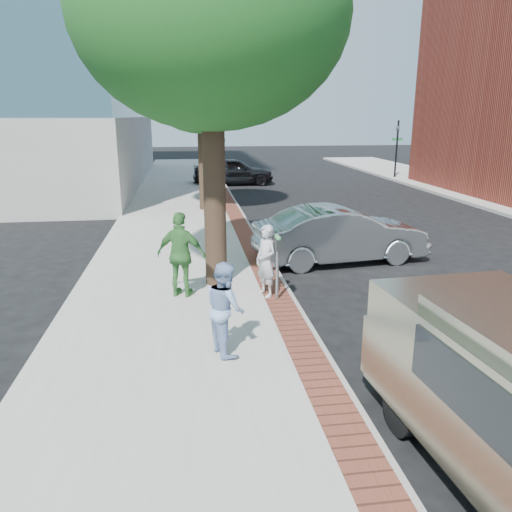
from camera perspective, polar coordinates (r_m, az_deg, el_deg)
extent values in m
plane|color=black|center=(10.64, -0.61, -6.94)|extent=(120.00, 120.00, 0.00)
cube|color=#9E9991|center=(18.18, -8.57, 2.79)|extent=(5.00, 60.00, 0.15)
cube|color=brown|center=(18.27, -1.66, 3.28)|extent=(0.60, 60.00, 0.01)
cube|color=gray|center=(18.33, -0.56, 3.07)|extent=(0.10, 60.00, 0.15)
cylinder|color=black|center=(31.88, -4.17, 11.78)|extent=(0.12, 0.12, 3.80)
imported|color=black|center=(31.82, -4.21, 13.75)|extent=(0.18, 0.15, 0.90)
cube|color=#1E7238|center=(31.84, -4.19, 13.03)|extent=(0.70, 0.03, 0.18)
cylinder|color=black|center=(34.65, 15.76, 11.56)|extent=(0.12, 0.12, 3.80)
imported|color=black|center=(34.60, 15.90, 13.37)|extent=(0.18, 0.15, 0.90)
cube|color=#1E7238|center=(34.61, 15.85, 12.71)|extent=(0.70, 0.03, 0.18)
cylinder|color=black|center=(11.78, -4.76, 7.15)|extent=(0.52, 0.52, 4.40)
ellipsoid|color=#164F1B|center=(11.83, -5.23, 25.91)|extent=(6.00, 6.00, 4.92)
cylinder|color=black|center=(21.84, -6.06, 10.36)|extent=(0.40, 0.40, 3.85)
ellipsoid|color=#164F1B|center=(21.78, -6.32, 18.89)|extent=(4.80, 4.80, 3.94)
cylinder|color=gray|center=(10.99, 2.45, -2.16)|extent=(0.07, 0.07, 1.15)
cube|color=#2D3030|center=(10.71, 2.58, 1.23)|extent=(0.12, 0.14, 0.24)
cube|color=#2D3030|center=(10.88, 2.41, 1.47)|extent=(0.12, 0.14, 0.24)
sphere|color=#3F8C4C|center=(10.67, 2.59, 2.01)|extent=(0.11, 0.11, 0.11)
sphere|color=#3F8C4C|center=(10.85, 2.42, 2.23)|extent=(0.11, 0.11, 0.11)
imported|color=#B4B4B9|center=(11.14, 1.14, -0.58)|extent=(0.62, 0.71, 1.64)
imported|color=#89A6D4|center=(8.52, -3.54, -5.95)|extent=(0.82, 0.93, 1.62)
imported|color=#3D7F39|center=(11.22, -8.54, 0.13)|extent=(1.22, 0.84, 1.93)
imported|color=#AEB2B6|center=(14.54, 9.65, 2.44)|extent=(5.08, 2.32, 1.61)
imported|color=black|center=(30.84, -2.63, 9.67)|extent=(4.92, 2.06, 1.66)
cube|color=gray|center=(7.86, 20.56, -10.15)|extent=(2.14, 1.15, 0.89)
cylinder|color=black|center=(7.18, 16.46, -16.44)|extent=(0.30, 0.73, 0.72)
cube|color=black|center=(5.47, 23.56, -14.69)|extent=(0.19, 2.23, 0.62)
cube|color=black|center=(8.10, 18.93, -6.35)|extent=(1.79, 0.15, 0.45)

